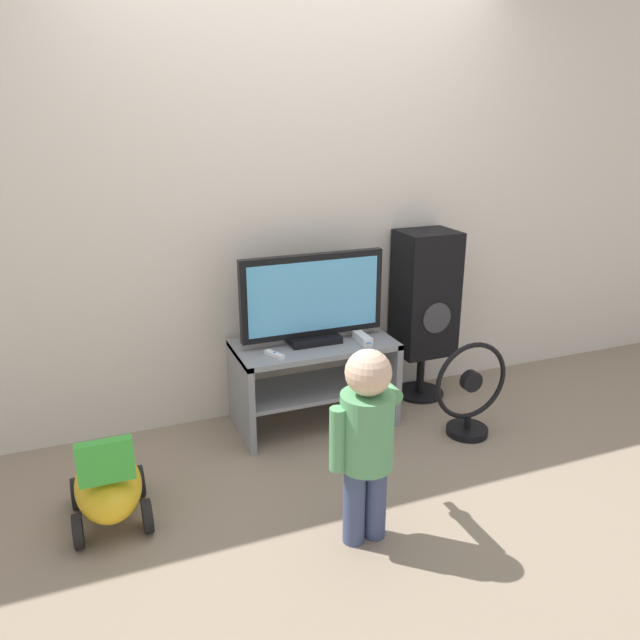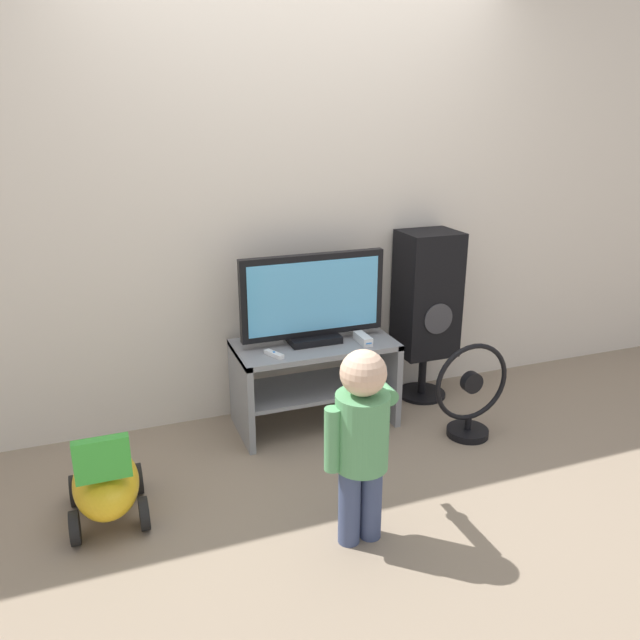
% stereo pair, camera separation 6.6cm
% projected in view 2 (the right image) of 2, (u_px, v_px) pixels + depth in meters
% --- Properties ---
extents(ground_plane, '(16.00, 16.00, 0.00)m').
position_uv_depth(ground_plane, '(329.00, 440.00, 3.50)').
color(ground_plane, gray).
extents(wall_back, '(10.00, 0.06, 2.60)m').
position_uv_depth(wall_back, '(295.00, 195.00, 3.56)').
color(wall_back, silver).
rests_on(wall_back, ground_plane).
extents(tv_stand, '(0.91, 0.46, 0.51)m').
position_uv_depth(tv_stand, '(314.00, 371.00, 3.60)').
color(tv_stand, gray).
rests_on(tv_stand, ground_plane).
extents(television, '(0.83, 0.20, 0.51)m').
position_uv_depth(television, '(313.00, 300.00, 3.48)').
color(television, black).
rests_on(television, tv_stand).
extents(game_console, '(0.06, 0.16, 0.05)m').
position_uv_depth(game_console, '(363.00, 339.00, 3.53)').
color(game_console, white).
rests_on(game_console, tv_stand).
extents(remote_primary, '(0.08, 0.13, 0.03)m').
position_uv_depth(remote_primary, '(274.00, 354.00, 3.34)').
color(remote_primary, white).
rests_on(remote_primary, tv_stand).
extents(child, '(0.33, 0.49, 0.88)m').
position_uv_depth(child, '(361.00, 431.00, 2.55)').
color(child, '#3F4C72').
rests_on(child, ground_plane).
extents(speaker_tower, '(0.34, 0.31, 1.07)m').
position_uv_depth(speaker_tower, '(427.00, 297.00, 3.85)').
color(speaker_tower, black).
rests_on(speaker_tower, ground_plane).
extents(floor_fan, '(0.46, 0.24, 0.56)m').
position_uv_depth(floor_fan, '(471.00, 395.00, 3.48)').
color(floor_fan, black).
rests_on(floor_fan, ground_plane).
extents(ride_on_toy, '(0.33, 0.53, 0.48)m').
position_uv_depth(ride_on_toy, '(106.00, 482.00, 2.79)').
color(ride_on_toy, gold).
rests_on(ride_on_toy, ground_plane).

